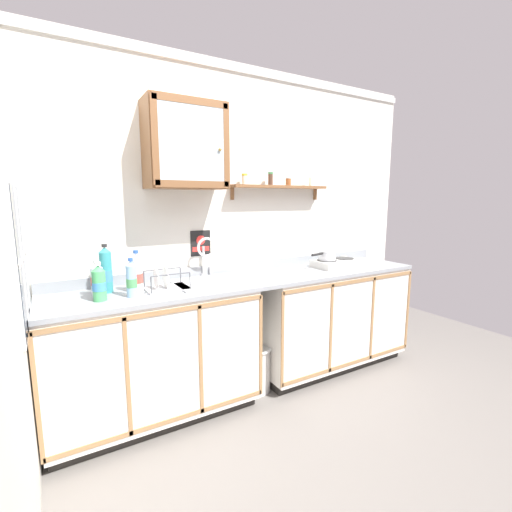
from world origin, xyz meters
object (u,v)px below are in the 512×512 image
sink (213,284)px  dish_rack (166,285)px  hot_plate_stove (337,263)px  bottle_opaque_white_3 (137,274)px  bottle_water_blue_2 (132,280)px  saucepan (327,255)px  bottle_water_clear_0 (97,280)px  bottle_detergent_teal_4 (106,271)px  warning_sign (201,243)px  bottle_soda_green_1 (99,284)px  trash_bin (256,368)px  wall_cabinet (186,146)px

sink → dish_rack: (-0.38, -0.05, 0.05)m
hot_plate_stove → bottle_opaque_white_3: (-1.80, -0.00, 0.09)m
hot_plate_stove → bottle_water_blue_2: 1.86m
saucepan → bottle_water_clear_0: bottle_water_clear_0 is taller
bottle_water_clear_0 → bottle_detergent_teal_4: size_ratio=0.74×
bottle_water_clear_0 → saucepan: bearing=0.1°
saucepan → warning_sign: size_ratio=1.49×
bottle_soda_green_1 → trash_bin: 1.42m
sink → saucepan: size_ratio=1.90×
sink → bottle_opaque_white_3: (-0.56, -0.02, 0.14)m
bottle_water_blue_2 → trash_bin: bottle_water_blue_2 is taller
warning_sign → bottle_water_clear_0: bearing=-162.9°
hot_plate_stove → warning_sign: size_ratio=2.18×
bottle_water_clear_0 → trash_bin: 1.42m
bottle_water_blue_2 → trash_bin: 1.27m
saucepan → dish_rack: (-1.51, -0.05, -0.08)m
sink → bottle_water_blue_2: bearing=-168.5°
saucepan → warning_sign: warning_sign is taller
bottle_opaque_white_3 → trash_bin: size_ratio=0.76×
bottle_water_clear_0 → wall_cabinet: bearing=9.2°
saucepan → dish_rack: dish_rack is taller
hot_plate_stove → dish_rack: (-1.62, -0.03, 0.00)m
warning_sign → saucepan: bearing=-12.2°
bottle_detergent_teal_4 → bottle_opaque_white_3: bearing=-28.8°
bottle_soda_green_1 → bottle_water_blue_2: bottle_water_blue_2 is taller
bottle_soda_green_1 → bottle_opaque_white_3: size_ratio=0.85×
saucepan → trash_bin: size_ratio=0.81×
bottle_detergent_teal_4 → warning_sign: 0.77m
hot_plate_stove → wall_cabinet: bearing=175.1°
saucepan → bottle_water_blue_2: bottle_water_blue_2 is taller
dish_rack → trash_bin: (0.70, -0.04, -0.78)m
wall_cabinet → bottle_detergent_teal_4: bearing=-177.6°
hot_plate_stove → dish_rack: 1.62m
bottle_detergent_teal_4 → wall_cabinet: 1.04m
bottle_opaque_white_3 → bottle_detergent_teal_4: (-0.18, 0.10, 0.02)m
bottle_opaque_white_3 → dish_rack: bottle_opaque_white_3 is taller
wall_cabinet → warning_sign: size_ratio=2.99×
sink → saucepan: bearing=-0.1°
saucepan → bottle_opaque_white_3: bottle_opaque_white_3 is taller
saucepan → dish_rack: 1.51m
trash_bin → bottle_opaque_white_3: bearing=175.9°
bottle_detergent_teal_4 → trash_bin: 1.40m
bottle_water_clear_0 → warning_sign: (0.81, 0.25, 0.16)m
saucepan → bottle_water_blue_2: bearing=-176.0°
bottle_soda_green_1 → bottle_water_blue_2: 0.19m
hot_plate_stove → bottle_water_clear_0: 2.05m
saucepan → bottle_water_blue_2: (-1.74, -0.12, -0.00)m
bottle_water_clear_0 → dish_rack: (0.43, -0.04, -0.08)m
sink → trash_bin: size_ratio=1.53×
bottle_soda_green_1 → warning_sign: size_ratio=1.18×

